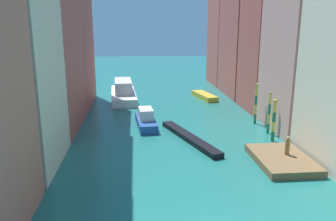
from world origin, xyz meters
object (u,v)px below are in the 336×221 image
object	(u,v)px
mooring_pole_0	(274,120)
mooring_pole_1	(269,112)
mooring_pole_2	(256,103)
motorboat_1	(204,96)
person_on_dock	(287,146)
motorboat_0	(146,120)
gondola_black	(189,138)
waterfront_dock	(282,160)
vaporetto_white	(123,92)

from	to	relation	value
mooring_pole_0	mooring_pole_1	xyz separation A→B (m)	(0.42, 2.23, 0.11)
mooring_pole_2	motorboat_1	bearing A→B (deg)	102.45
person_on_dock	motorboat_1	distance (m)	23.74
mooring_pole_2	motorboat_0	distance (m)	11.93
person_on_dock	gondola_black	xyz separation A→B (m)	(-6.86, 5.70, -1.03)
mooring_pole_2	mooring_pole_1	bearing A→B (deg)	-88.46
waterfront_dock	motorboat_0	xyz separation A→B (m)	(-10.24, 10.81, 0.43)
waterfront_dock	mooring_pole_1	distance (m)	7.68
mooring_pole_1	vaporetto_white	distance (m)	22.80
motorboat_1	vaporetto_white	bearing A→B (deg)	176.81
mooring_pole_2	vaporetto_white	distance (m)	20.19
person_on_dock	mooring_pole_1	world-z (taller)	mooring_pole_1
gondola_black	mooring_pole_2	bearing A→B (deg)	30.90
mooring_pole_0	motorboat_0	size ratio (longest dim) A/B	0.65
mooring_pole_1	mooring_pole_2	world-z (taller)	mooring_pole_2
mooring_pole_2	gondola_black	distance (m)	9.48
gondola_black	motorboat_0	xyz separation A→B (m)	(-3.88, 4.79, 0.48)
mooring_pole_1	motorboat_1	size ratio (longest dim) A/B	0.69
mooring_pole_2	gondola_black	bearing A→B (deg)	-149.10
person_on_dock	mooring_pole_0	size ratio (longest dim) A/B	0.38
waterfront_dock	mooring_pole_0	distance (m)	5.48
vaporetto_white	motorboat_1	distance (m)	11.76
vaporetto_white	motorboat_0	size ratio (longest dim) A/B	1.89
mooring_pole_1	vaporetto_white	xyz separation A→B (m)	(-14.73, 17.37, -1.11)
mooring_pole_1	mooring_pole_2	xyz separation A→B (m)	(-0.09, 3.51, 0.10)
mooring_pole_0	mooring_pole_2	bearing A→B (deg)	86.79
mooring_pole_1	motorboat_1	bearing A→B (deg)	100.20
mooring_pole_1	vaporetto_white	bearing A→B (deg)	130.31
vaporetto_white	gondola_black	size ratio (longest dim) A/B	1.14
gondola_black	motorboat_1	size ratio (longest dim) A/B	1.66
mooring_pole_1	motorboat_0	world-z (taller)	mooring_pole_1
gondola_black	motorboat_0	world-z (taller)	motorboat_0
waterfront_dock	mooring_pole_1	world-z (taller)	mooring_pole_1
gondola_black	motorboat_0	size ratio (longest dim) A/B	1.66
person_on_dock	mooring_pole_2	bearing A→B (deg)	84.09
gondola_black	motorboat_0	bearing A→B (deg)	129.01
motorboat_0	person_on_dock	bearing A→B (deg)	-44.31
motorboat_1	waterfront_dock	bearing A→B (deg)	-86.84
mooring_pole_1	waterfront_dock	bearing A→B (deg)	-103.06
person_on_dock	gondola_black	distance (m)	8.98
mooring_pole_1	vaporetto_white	size ratio (longest dim) A/B	0.37
person_on_dock	mooring_pole_0	world-z (taller)	mooring_pole_0
mooring_pole_1	gondola_black	size ratio (longest dim) A/B	0.42
mooring_pole_0	motorboat_0	xyz separation A→B (m)	(-11.51, 5.78, -1.33)
person_on_dock	motorboat_1	world-z (taller)	person_on_dock
gondola_black	motorboat_1	xyz separation A→B (m)	(5.03, 17.96, 0.11)
waterfront_dock	mooring_pole_2	world-z (taller)	mooring_pole_2
waterfront_dock	mooring_pole_2	distance (m)	11.06
waterfront_dock	person_on_dock	distance (m)	1.15
mooring_pole_0	vaporetto_white	size ratio (longest dim) A/B	0.35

